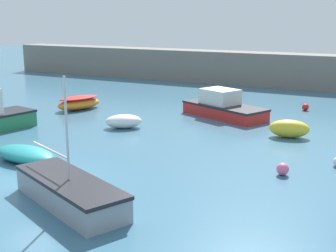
{
  "coord_description": "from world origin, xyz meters",
  "views": [
    {
      "loc": [
        12.03,
        -12.38,
        5.93
      ],
      "look_at": [
        1.37,
        7.99,
        0.48
      ],
      "focal_mm": 50.0,
      "sensor_mm": 36.0,
      "label": 1
    }
  ],
  "objects_px": {
    "sailboat_short_mast": "(70,192)",
    "dinghy_near_pier": "(289,129)",
    "cabin_cruiser_white": "(223,107)",
    "rowboat_with_red_cover": "(79,103)",
    "rowboat_blue_near": "(25,154)",
    "mooring_buoy_pink": "(283,169)",
    "fishing_dinghy_green": "(124,121)",
    "mooring_buoy_red": "(305,107)"
  },
  "relations": [
    {
      "from": "sailboat_short_mast",
      "to": "dinghy_near_pier",
      "type": "height_order",
      "value": "sailboat_short_mast"
    },
    {
      "from": "cabin_cruiser_white",
      "to": "rowboat_with_red_cover",
      "type": "bearing_deg",
      "value": -142.83
    },
    {
      "from": "sailboat_short_mast",
      "to": "cabin_cruiser_white",
      "type": "bearing_deg",
      "value": 115.33
    },
    {
      "from": "rowboat_blue_near",
      "to": "mooring_buoy_pink",
      "type": "distance_m",
      "value": 10.45
    },
    {
      "from": "rowboat_blue_near",
      "to": "cabin_cruiser_white",
      "type": "bearing_deg",
      "value": -102.74
    },
    {
      "from": "cabin_cruiser_white",
      "to": "rowboat_blue_near",
      "type": "distance_m",
      "value": 12.83
    },
    {
      "from": "sailboat_short_mast",
      "to": "fishing_dinghy_green",
      "type": "height_order",
      "value": "sailboat_short_mast"
    },
    {
      "from": "sailboat_short_mast",
      "to": "rowboat_blue_near",
      "type": "bearing_deg",
      "value": 172.34
    },
    {
      "from": "sailboat_short_mast",
      "to": "dinghy_near_pier",
      "type": "bearing_deg",
      "value": 93.9
    },
    {
      "from": "dinghy_near_pier",
      "to": "mooring_buoy_pink",
      "type": "height_order",
      "value": "dinghy_near_pier"
    },
    {
      "from": "sailboat_short_mast",
      "to": "mooring_buoy_red",
      "type": "height_order",
      "value": "sailboat_short_mast"
    },
    {
      "from": "rowboat_blue_near",
      "to": "dinghy_near_pier",
      "type": "relative_size",
      "value": 1.5
    },
    {
      "from": "rowboat_with_red_cover",
      "to": "dinghy_near_pier",
      "type": "bearing_deg",
      "value": -75.67
    },
    {
      "from": "cabin_cruiser_white",
      "to": "rowboat_blue_near",
      "type": "bearing_deg",
      "value": -85.17
    },
    {
      "from": "fishing_dinghy_green",
      "to": "mooring_buoy_pink",
      "type": "bearing_deg",
      "value": 124.9
    },
    {
      "from": "rowboat_blue_near",
      "to": "mooring_buoy_pink",
      "type": "relative_size",
      "value": 6.76
    },
    {
      "from": "cabin_cruiser_white",
      "to": "fishing_dinghy_green",
      "type": "xyz_separation_m",
      "value": [
        -3.69,
        -5.23,
        -0.23
      ]
    },
    {
      "from": "mooring_buoy_pink",
      "to": "mooring_buoy_red",
      "type": "xyz_separation_m",
      "value": [
        -1.84,
        13.09,
        -0.02
      ]
    },
    {
      "from": "cabin_cruiser_white",
      "to": "sailboat_short_mast",
      "type": "distance_m",
      "value": 14.94
    },
    {
      "from": "cabin_cruiser_white",
      "to": "fishing_dinghy_green",
      "type": "bearing_deg",
      "value": -101.82
    },
    {
      "from": "fishing_dinghy_green",
      "to": "rowboat_with_red_cover",
      "type": "bearing_deg",
      "value": -63.25
    },
    {
      "from": "fishing_dinghy_green",
      "to": "mooring_buoy_red",
      "type": "xyz_separation_m",
      "value": [
        7.7,
        9.42,
        -0.15
      ]
    },
    {
      "from": "rowboat_blue_near",
      "to": "mooring_buoy_pink",
      "type": "height_order",
      "value": "rowboat_blue_near"
    },
    {
      "from": "mooring_buoy_pink",
      "to": "dinghy_near_pier",
      "type": "bearing_deg",
      "value": 101.26
    },
    {
      "from": "mooring_buoy_pink",
      "to": "cabin_cruiser_white",
      "type": "bearing_deg",
      "value": 123.33
    },
    {
      "from": "rowboat_blue_near",
      "to": "dinghy_near_pier",
      "type": "distance_m",
      "value": 12.62
    },
    {
      "from": "rowboat_with_red_cover",
      "to": "mooring_buoy_pink",
      "type": "bearing_deg",
      "value": -96.15
    },
    {
      "from": "rowboat_with_red_cover",
      "to": "mooring_buoy_red",
      "type": "relative_size",
      "value": 7.73
    },
    {
      "from": "mooring_buoy_red",
      "to": "rowboat_blue_near",
      "type": "bearing_deg",
      "value": -116.32
    },
    {
      "from": "rowboat_blue_near",
      "to": "dinghy_near_pier",
      "type": "height_order",
      "value": "dinghy_near_pier"
    },
    {
      "from": "mooring_buoy_red",
      "to": "cabin_cruiser_white",
      "type": "bearing_deg",
      "value": -133.73
    },
    {
      "from": "sailboat_short_mast",
      "to": "mooring_buoy_red",
      "type": "relative_size",
      "value": 11.85
    },
    {
      "from": "rowboat_with_red_cover",
      "to": "mooring_buoy_red",
      "type": "distance_m",
      "value": 14.57
    },
    {
      "from": "mooring_buoy_pink",
      "to": "rowboat_with_red_cover",
      "type": "bearing_deg",
      "value": 155.91
    },
    {
      "from": "cabin_cruiser_white",
      "to": "rowboat_blue_near",
      "type": "relative_size",
      "value": 1.78
    },
    {
      "from": "cabin_cruiser_white",
      "to": "fishing_dinghy_green",
      "type": "relative_size",
      "value": 2.52
    },
    {
      "from": "sailboat_short_mast",
      "to": "mooring_buoy_pink",
      "type": "bearing_deg",
      "value": 71.88
    },
    {
      "from": "sailboat_short_mast",
      "to": "fishing_dinghy_green",
      "type": "bearing_deg",
      "value": 136.84
    },
    {
      "from": "mooring_buoy_pink",
      "to": "rowboat_blue_near",
      "type": "bearing_deg",
      "value": -161.83
    },
    {
      "from": "sailboat_short_mast",
      "to": "mooring_buoy_pink",
      "type": "relative_size",
      "value": 10.76
    },
    {
      "from": "cabin_cruiser_white",
      "to": "fishing_dinghy_green",
      "type": "distance_m",
      "value": 6.41
    },
    {
      "from": "sailboat_short_mast",
      "to": "rowboat_with_red_cover",
      "type": "distance_m",
      "value": 15.93
    }
  ]
}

